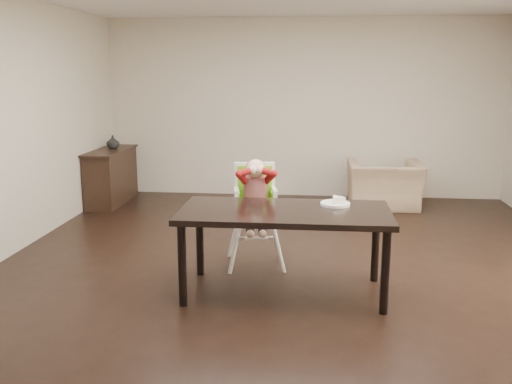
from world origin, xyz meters
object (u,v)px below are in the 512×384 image
at_px(high_chair, 255,190).
at_px(armchair, 384,177).
at_px(dining_table, 285,219).
at_px(sideboard, 111,176).

distance_m(high_chair, armchair, 3.04).
bearing_deg(dining_table, sideboard, 129.95).
bearing_deg(armchair, dining_table, 68.59).
bearing_deg(dining_table, high_chair, 113.79).
bearing_deg(high_chair, sideboard, 124.87).
relative_size(high_chair, sideboard, 0.85).
xyz_separation_m(dining_table, armchair, (1.25, 3.33, -0.23)).
distance_m(dining_table, sideboard, 4.22).
relative_size(armchair, sideboard, 0.80).
bearing_deg(armchair, sideboard, 0.56).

